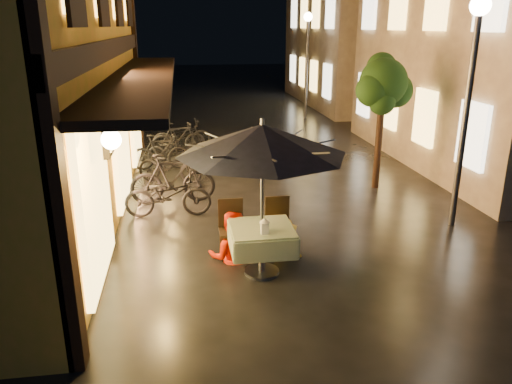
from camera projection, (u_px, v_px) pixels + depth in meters
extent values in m
plane|color=black|center=(334.00, 285.00, 7.53)|extent=(90.00, 90.00, 0.00)
cube|color=black|center=(111.00, 48.00, 9.75)|extent=(0.12, 11.00, 0.35)
cube|color=black|center=(143.00, 77.00, 10.00)|extent=(1.20, 10.50, 0.12)
cube|color=#FFC95E|center=(95.00, 198.00, 7.07)|extent=(0.10, 2.20, 2.40)
cube|color=#FFC95E|center=(121.00, 143.00, 10.36)|extent=(0.10, 2.20, 2.40)
cube|color=#FFC95E|center=(134.00, 115.00, 13.64)|extent=(0.10, 2.20, 2.40)
cube|color=#FFC95E|center=(472.00, 135.00, 10.61)|extent=(0.10, 1.00, 1.40)
cube|color=#FFC95E|center=(424.00, 118.00, 12.68)|extent=(0.10, 1.00, 1.40)
cube|color=#FFC95E|center=(437.00, 0.00, 11.79)|extent=(0.10, 1.00, 1.40)
cube|color=#FFC95E|center=(390.00, 105.00, 14.74)|extent=(0.10, 1.00, 1.40)
cube|color=#FFC95E|center=(398.00, 4.00, 13.85)|extent=(0.10, 1.00, 1.40)
cube|color=#FFC95E|center=(364.00, 95.00, 16.80)|extent=(0.10, 1.00, 1.40)
cube|color=#FFC95E|center=(370.00, 6.00, 15.92)|extent=(0.10, 1.00, 1.40)
cube|color=#C5B597|center=(377.00, 30.00, 24.36)|extent=(7.00, 10.00, 7.00)
cube|color=#FFC95E|center=(327.00, 81.00, 20.93)|extent=(0.10, 1.00, 1.40)
cube|color=#FFC95E|center=(330.00, 10.00, 20.04)|extent=(0.10, 1.00, 1.40)
cube|color=#FFC95E|center=(313.00, 76.00, 22.99)|extent=(0.10, 1.00, 1.40)
cube|color=#FFC95E|center=(316.00, 12.00, 22.11)|extent=(0.10, 1.00, 1.40)
cube|color=#FFC95E|center=(302.00, 72.00, 25.06)|extent=(0.10, 1.00, 1.40)
cube|color=#FFC95E|center=(304.00, 13.00, 24.17)|extent=(0.10, 1.00, 1.40)
cube|color=#FFC95E|center=(293.00, 68.00, 27.12)|extent=(0.10, 1.00, 1.40)
cube|color=#FFC95E|center=(294.00, 14.00, 26.23)|extent=(0.10, 1.00, 1.40)
cylinder|color=black|center=(379.00, 143.00, 11.74)|extent=(0.16, 0.16, 2.20)
sphere|color=black|center=(383.00, 82.00, 11.30)|extent=(1.10, 1.10, 1.10)
sphere|color=black|center=(395.00, 90.00, 11.50)|extent=(0.80, 0.80, 0.80)
sphere|color=black|center=(373.00, 90.00, 11.16)|extent=(0.76, 0.76, 0.76)
sphere|color=black|center=(381.00, 68.00, 11.49)|extent=(0.70, 0.70, 0.70)
sphere|color=black|center=(382.00, 102.00, 11.18)|extent=(0.60, 0.60, 0.60)
cylinder|color=#59595E|center=(465.00, 124.00, 9.20)|extent=(0.12, 0.12, 4.00)
sphere|color=#FFE4BE|center=(481.00, 5.00, 8.55)|extent=(0.36, 0.36, 0.36)
cylinder|color=#59595E|center=(306.00, 70.00, 20.45)|extent=(0.12, 0.12, 4.00)
sphere|color=#FFE4BE|center=(308.00, 17.00, 19.80)|extent=(0.36, 0.36, 0.36)
cylinder|color=#59595E|center=(262.00, 252.00, 7.80)|extent=(0.10, 0.10, 0.72)
cylinder|color=#59595E|center=(262.00, 271.00, 7.91)|extent=(0.56, 0.56, 0.04)
cube|color=#326040|center=(262.00, 229.00, 7.68)|extent=(0.95, 0.95, 0.06)
cube|color=#326040|center=(292.00, 237.00, 7.80)|extent=(0.04, 0.95, 0.33)
cube|color=#326040|center=(231.00, 240.00, 7.66)|extent=(0.04, 0.95, 0.33)
cube|color=#326040|center=(257.00, 227.00, 8.18)|extent=(0.95, 0.04, 0.33)
cube|color=#326040|center=(267.00, 252.00, 7.28)|extent=(0.95, 0.04, 0.33)
cylinder|color=#59595E|center=(262.00, 204.00, 7.55)|extent=(0.05, 0.05, 2.30)
cone|color=black|center=(262.00, 140.00, 7.23)|extent=(2.54, 2.54, 0.46)
cylinder|color=#59595E|center=(262.00, 123.00, 7.15)|extent=(0.06, 0.06, 0.12)
cube|color=black|center=(232.00, 232.00, 8.33)|extent=(0.42, 0.42, 0.05)
cube|color=black|center=(231.00, 214.00, 8.43)|extent=(0.42, 0.04, 0.55)
cylinder|color=black|center=(222.00, 250.00, 8.21)|extent=(0.04, 0.04, 0.43)
cylinder|color=black|center=(244.00, 249.00, 8.26)|extent=(0.04, 0.04, 0.43)
cylinder|color=black|center=(221.00, 241.00, 8.54)|extent=(0.04, 0.04, 0.43)
cylinder|color=black|center=(241.00, 240.00, 8.60)|extent=(0.04, 0.04, 0.43)
cube|color=black|center=(279.00, 229.00, 8.44)|extent=(0.42, 0.42, 0.05)
cube|color=black|center=(277.00, 211.00, 8.54)|extent=(0.42, 0.04, 0.55)
cylinder|color=black|center=(270.00, 247.00, 8.32)|extent=(0.04, 0.04, 0.43)
cylinder|color=black|center=(291.00, 246.00, 8.37)|extent=(0.04, 0.04, 0.43)
cylinder|color=black|center=(267.00, 238.00, 8.66)|extent=(0.04, 0.04, 0.43)
cylinder|color=black|center=(287.00, 237.00, 8.71)|extent=(0.04, 0.04, 0.43)
cube|color=white|center=(265.00, 228.00, 7.40)|extent=(0.11, 0.11, 0.18)
cube|color=#FFD88C|center=(265.00, 229.00, 7.40)|extent=(0.07, 0.07, 0.12)
cone|color=white|center=(265.00, 220.00, 7.36)|extent=(0.16, 0.16, 0.07)
imported|color=#EC1E00|center=(231.00, 213.00, 8.16)|extent=(0.86, 0.70, 1.62)
imported|color=yellow|center=(282.00, 219.00, 8.24)|extent=(0.88, 0.51, 1.36)
imported|color=black|center=(168.00, 195.00, 10.12)|extent=(1.76, 0.66, 0.92)
imported|color=black|center=(173.00, 179.00, 10.86)|extent=(1.88, 0.62, 1.11)
imported|color=black|center=(170.00, 165.00, 12.35)|extent=(1.73, 1.08, 0.86)
imported|color=black|center=(161.00, 152.00, 13.44)|extent=(1.61, 0.47, 0.96)
imported|color=black|center=(176.00, 151.00, 13.67)|extent=(1.79, 1.19, 0.89)
imported|color=black|center=(178.00, 138.00, 15.03)|extent=(1.69, 0.75, 0.98)
imported|color=black|center=(182.00, 136.00, 15.47)|extent=(1.91, 0.94, 0.96)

